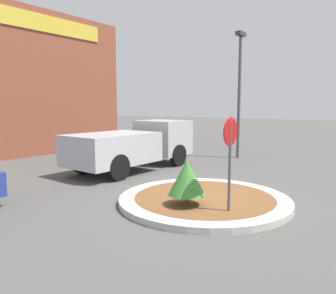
# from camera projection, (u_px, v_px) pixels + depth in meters

# --- Properties ---
(ground_plane) EXTENTS (120.00, 120.00, 0.00)m
(ground_plane) POSITION_uv_depth(u_px,v_px,m) (204.00, 202.00, 9.37)
(ground_plane) COLOR #514F4C
(traffic_island) EXTENTS (4.86, 4.86, 0.17)m
(traffic_island) POSITION_uv_depth(u_px,v_px,m) (204.00, 200.00, 9.36)
(traffic_island) COLOR #BCB7AD
(traffic_island) RESTS_ON ground_plane
(stop_sign) EXTENTS (0.69, 0.07, 2.50)m
(stop_sign) POSITION_uv_depth(u_px,v_px,m) (230.00, 148.00, 7.92)
(stop_sign) COLOR #4C4C51
(stop_sign) RESTS_ON ground_plane
(island_shrub) EXTENTS (0.98, 0.98, 1.19)m
(island_shrub) POSITION_uv_depth(u_px,v_px,m) (187.00, 178.00, 8.49)
(island_shrub) COLOR brown
(island_shrub) RESTS_ON traffic_island
(utility_truck) EXTENTS (6.07, 2.38, 2.06)m
(utility_truck) POSITION_uv_depth(u_px,v_px,m) (135.00, 144.00, 14.18)
(utility_truck) COLOR #B2B2B7
(utility_truck) RESTS_ON ground_plane
(storefront_building) EXTENTS (10.71, 6.07, 8.00)m
(storefront_building) POSITION_uv_depth(u_px,v_px,m) (18.00, 85.00, 19.90)
(storefront_building) COLOR brown
(storefront_building) RESTS_ON ground_plane
(light_pole) EXTENTS (0.70, 0.30, 6.50)m
(light_pole) POSITION_uv_depth(u_px,v_px,m) (239.00, 85.00, 16.99)
(light_pole) COLOR #4C4C51
(light_pole) RESTS_ON ground_plane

